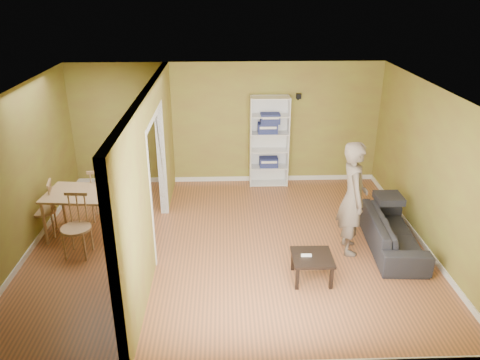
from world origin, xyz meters
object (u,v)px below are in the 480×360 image
(chair_near, at_px, (76,227))
(chair_far, at_px, (102,193))
(sofa, at_px, (393,228))
(dining_table, at_px, (85,197))
(bookshelf, at_px, (269,141))
(coffee_table, at_px, (312,260))
(person, at_px, (354,189))
(chair_left, at_px, (42,209))

(chair_near, relative_size, chair_far, 1.00)
(sofa, xyz_separation_m, dining_table, (-5.13, 0.61, 0.36))
(bookshelf, relative_size, coffee_table, 3.29)
(dining_table, bearing_deg, coffee_table, -22.00)
(sofa, relative_size, person, 0.87)
(chair_far, bearing_deg, sofa, 162.33)
(dining_table, bearing_deg, chair_far, 77.77)
(bookshelf, distance_m, coffee_table, 3.69)
(person, xyz_separation_m, chair_far, (-4.27, 1.25, -0.58))
(coffee_table, height_order, chair_left, chair_left)
(person, height_order, dining_table, person)
(bookshelf, relative_size, chair_left, 1.94)
(chair_left, height_order, chair_far, chair_far)
(person, height_order, chair_near, person)
(coffee_table, bearing_deg, chair_far, 149.61)
(bookshelf, distance_m, chair_left, 4.63)
(bookshelf, relative_size, dining_table, 1.50)
(person, bearing_deg, chair_left, 85.51)
(sofa, relative_size, dining_table, 1.48)
(chair_far, bearing_deg, chair_left, 29.36)
(bookshelf, height_order, coffee_table, bookshelf)
(sofa, bearing_deg, bookshelf, 36.99)
(chair_near, bearing_deg, sofa, 5.24)
(person, xyz_separation_m, chair_left, (-5.15, 0.67, -0.60))
(sofa, relative_size, bookshelf, 0.99)
(sofa, height_order, coffee_table, sofa)
(chair_far, bearing_deg, person, 159.48)
(bookshelf, xyz_separation_m, coffee_table, (0.32, -3.62, -0.63))
(sofa, distance_m, coffee_table, 1.72)
(chair_near, xyz_separation_m, chair_far, (0.12, 1.27, -0.00))
(dining_table, bearing_deg, sofa, -6.82)
(dining_table, relative_size, chair_far, 1.24)
(bookshelf, relative_size, chair_far, 1.87)
(chair_near, bearing_deg, coffee_table, -7.81)
(sofa, height_order, chair_left, chair_left)
(bookshelf, xyz_separation_m, chair_left, (-4.08, -2.14, -0.47))
(sofa, distance_m, chair_far, 5.14)
(bookshelf, bearing_deg, sofa, -56.88)
(chair_left, distance_m, chair_far, 1.06)
(chair_left, distance_m, chair_near, 1.03)
(sofa, bearing_deg, chair_left, 87.86)
(sofa, relative_size, coffee_table, 3.24)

